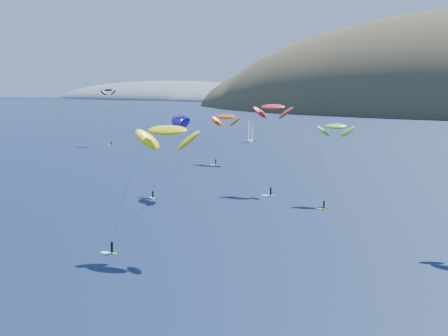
% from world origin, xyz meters
% --- Properties ---
extents(headland, '(460.00, 250.00, 60.00)m').
position_xyz_m(headland, '(-445.26, 750.08, -3.36)').
color(headland, slate).
rests_on(headland, ground).
extents(sailboat, '(9.11, 7.90, 10.95)m').
position_xyz_m(sailboat, '(-64.33, 213.00, 0.92)').
color(sailboat, silver).
rests_on(sailboat, ground).
extents(kitesurfer_1, '(10.18, 9.28, 18.24)m').
position_xyz_m(kitesurfer_1, '(-39.49, 146.67, 15.38)').
color(kitesurfer_1, '#E2FF1C').
rests_on(kitesurfer_1, ground).
extents(kitesurfer_2, '(13.06, 9.64, 22.43)m').
position_xyz_m(kitesurfer_2, '(5.46, 47.68, 19.55)').
color(kitesurfer_2, '#E2FF1C').
rests_on(kitesurfer_2, ground).
extents(kitesurfer_3, '(8.55, 14.06, 19.23)m').
position_xyz_m(kitesurfer_3, '(14.39, 101.72, 17.02)').
color(kitesurfer_3, '#E2FF1C').
rests_on(kitesurfer_3, ground).
extents(kitesurfer_9, '(10.02, 10.90, 23.43)m').
position_xyz_m(kitesurfer_9, '(-3.70, 106.72, 20.80)').
color(kitesurfer_9, '#E2FF1C').
rests_on(kitesurfer_9, ground).
extents(kitesurfer_10, '(10.33, 14.60, 21.55)m').
position_xyz_m(kitesurfer_10, '(-20.86, 91.45, 18.79)').
color(kitesurfer_10, '#E2FF1C').
rests_on(kitesurfer_10, ground).
extents(kitesurfer_12, '(7.71, 5.39, 25.15)m').
position_xyz_m(kitesurfer_12, '(-112.25, 174.35, 23.11)').
color(kitesurfer_12, '#E2FF1C').
rests_on(kitesurfer_12, ground).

